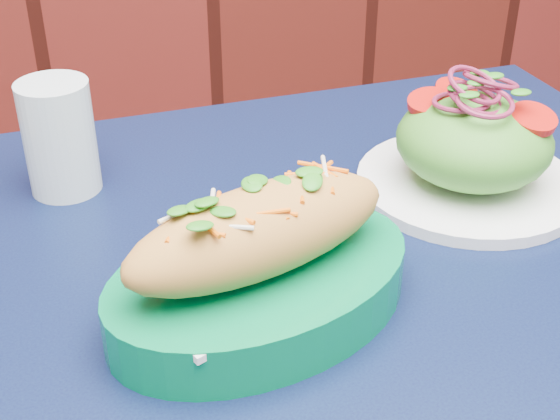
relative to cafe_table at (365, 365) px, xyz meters
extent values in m
cube|color=black|center=(0.00, 0.00, 0.07)|extent=(0.84, 0.84, 0.03)
cylinder|color=black|center=(0.31, 0.35, -0.30)|extent=(0.04, 0.04, 0.72)
cube|color=white|center=(-0.10, -0.01, 0.13)|extent=(0.22, 0.18, 0.01)
ellipsoid|color=gold|center=(-0.10, -0.01, 0.16)|extent=(0.24, 0.14, 0.07)
cylinder|color=white|center=(0.15, 0.12, 0.09)|extent=(0.22, 0.22, 0.01)
ellipsoid|color=#4C992D|center=(0.15, 0.12, 0.14)|extent=(0.15, 0.15, 0.08)
cylinder|color=red|center=(0.19, 0.09, 0.18)|extent=(0.04, 0.04, 0.01)
cylinder|color=red|center=(0.12, 0.15, 0.18)|extent=(0.04, 0.04, 0.01)
cylinder|color=red|center=(0.15, 0.17, 0.18)|extent=(0.04, 0.04, 0.01)
torus|color=maroon|center=(0.15, 0.12, 0.19)|extent=(0.06, 0.06, 0.01)
torus|color=maroon|center=(0.15, 0.12, 0.19)|extent=(0.06, 0.06, 0.01)
torus|color=maroon|center=(0.15, 0.12, 0.20)|extent=(0.06, 0.06, 0.01)
torus|color=maroon|center=(0.15, 0.12, 0.20)|extent=(0.06, 0.06, 0.01)
torus|color=maroon|center=(0.15, 0.12, 0.20)|extent=(0.06, 0.06, 0.01)
cylinder|color=silver|center=(-0.23, 0.24, 0.14)|extent=(0.07, 0.07, 0.11)
camera|label=1|loc=(-0.21, -0.48, 0.48)|focal=50.00mm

